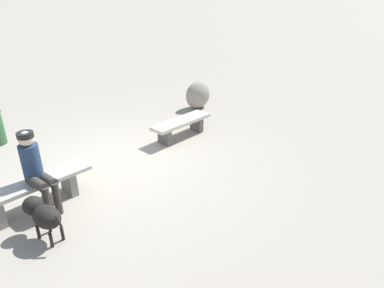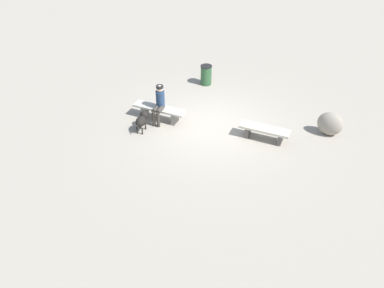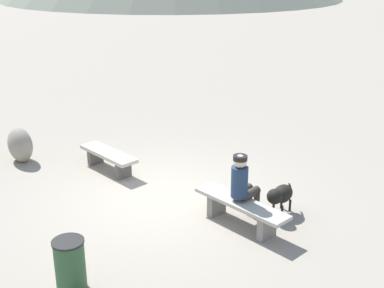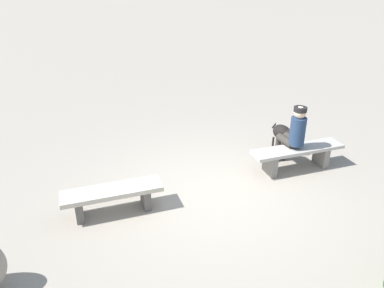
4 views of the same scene
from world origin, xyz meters
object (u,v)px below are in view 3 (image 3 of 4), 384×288
bench_right (241,208)px  seated_person (243,183)px  bench_left (108,157)px  boulder (20,145)px  trash_bin (70,265)px  dog (280,195)px

bench_right → seated_person: size_ratio=1.43×
bench_left → bench_right: bearing=4.3°
bench_left → boulder: size_ratio=1.98×
seated_person → trash_bin: 3.19m
bench_left → dog: bearing=15.8°
bench_left → dog: size_ratio=2.07×
bench_right → trash_bin: 3.08m
bench_left → dog: dog is taller
bench_left → bench_right: size_ratio=0.86×
bench_right → bench_left: bearing=-175.7°
seated_person → dog: seated_person is taller
bench_right → trash_bin: size_ratio=2.41×
dog → trash_bin: bearing=-18.5°
trash_bin → boulder: boulder is taller
bench_right → dog: (0.28, 0.79, 0.06)m
trash_bin → boulder: size_ratio=0.96×
bench_right → dog: bearing=74.7°
seated_person → boulder: (-5.42, -1.09, -0.36)m
dog → boulder: bearing=-77.2°
bench_right → dog: size_ratio=2.41×
seated_person → boulder: size_ratio=1.61×
bench_left → seated_person: size_ratio=1.23×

